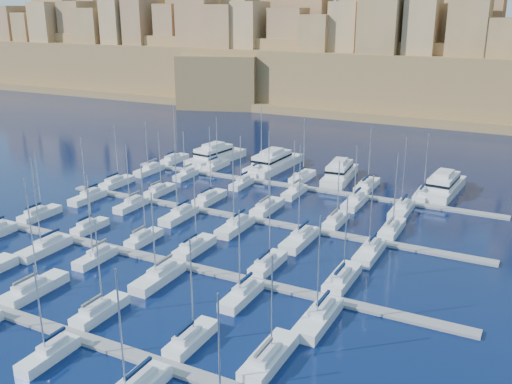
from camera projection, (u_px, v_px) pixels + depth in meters
The scene contains 50 objects.
ground at pixel (224, 239), 95.55m from camera, with size 600.00×600.00×0.00m, color black.
pontoon_near at pixel (79, 337), 66.71m from camera, with size 84.00×2.00×0.40m, color slate.
pontoon_mid_near at pixel (184, 265), 85.33m from camera, with size 84.00×2.00×0.40m, color slate.
pontoon_mid_far at pixel (252, 219), 103.96m from camera, with size 84.00×2.00×0.40m, color slate.
pontoon_far at pixel (299, 187), 122.58m from camera, with size 84.00×2.00×0.40m, color slate.
sailboat_2 at pixel (35, 288), 77.11m from camera, with size 2.90×9.66×16.47m.
sailboat_3 at pixel (100, 311), 71.47m from camera, with size 2.56×8.52×12.88m.
sailboat_4 at pixel (191, 339), 65.41m from camera, with size 2.48×8.25×13.22m.
sailboat_5 at pixel (269, 357), 61.89m from camera, with size 2.95×9.82×12.91m.
sailboat_9 at pixel (49, 354), 62.50m from camera, with size 2.26×7.53×11.93m.
sailboat_12 at pixel (40, 214), 104.93m from camera, with size 2.57×8.58×12.88m.
sailboat_13 at pixel (90, 227), 98.97m from camera, with size 2.23×7.43×10.22m.
sailboat_14 at pixel (144, 238), 94.05m from camera, with size 2.31×7.69×13.18m.
sailboat_15 at pixel (194, 247), 90.47m from camera, with size 2.71×9.03×12.68m.
sailboat_16 at pixel (268, 264), 84.59m from camera, with size 2.57×8.56×14.35m.
sailboat_17 at pixel (342, 278), 80.01m from camera, with size 2.85×9.49×13.22m.
sailboat_19 at pixel (45, 248), 90.21m from camera, with size 2.86×9.52×16.09m.
sailboat_20 at pixel (96, 257), 86.79m from camera, with size 2.30×7.67×12.31m.
sailboat_21 at pixel (159, 277), 80.45m from camera, with size 2.94×9.80×13.79m.
sailboat_22 at pixel (242, 295), 75.37m from camera, with size 2.53×8.44×13.13m.
sailboat_23 at pixel (319, 318), 69.78m from camera, with size 3.06×10.18×14.60m.
sailboat_24 at pixel (117, 182), 123.94m from camera, with size 2.67×8.89×13.42m.
sailboat_25 at pixel (160, 190), 118.52m from camera, with size 2.44×8.12×13.53m.
sailboat_26 at pixel (210, 198), 113.82m from camera, with size 2.76×9.19×15.33m.
sailboat_27 at pixel (267, 207), 108.48m from camera, with size 2.89×9.63×15.75m.
sailboat_28 at pixel (336, 221), 101.77m from camera, with size 2.44×8.14×11.96m.
sailboat_29 at pixel (392, 229), 97.88m from camera, with size 2.75×9.17×14.40m.
sailboat_30 at pixel (88, 197), 114.33m from camera, with size 2.59×8.65×13.51m.
sailboat_31 at pixel (132, 205), 109.90m from camera, with size 2.41×8.05×13.25m.
sailboat_32 at pixel (179, 215), 104.39m from camera, with size 2.78×9.26×14.52m.
sailboat_33 at pixel (235, 226), 99.09m from camera, with size 2.89×9.63×15.74m.
sailboat_34 at pixel (300, 239), 93.53m from camera, with size 3.06×10.19×17.07m.
sailboat_35 at pixel (370, 252), 88.71m from camera, with size 2.88×9.60×13.63m.
sailboat_36 at pixel (174, 159), 142.76m from camera, with size 2.72×9.07×15.17m.
sailboat_37 at pixel (216, 165), 137.39m from camera, with size 2.68×8.94×12.78m.
sailboat_38 at pixel (260, 170), 132.97m from camera, with size 3.11×10.36×16.67m.
sailboat_39 at pixel (302, 177), 127.94m from camera, with size 2.87×9.56×14.28m.
sailboat_40 at pixel (367, 186), 121.67m from camera, with size 3.00×10.02×13.83m.
sailboat_41 at pixel (423, 194), 116.00m from camera, with size 2.62×8.74×13.62m.
sailboat_42 at pixel (150, 170), 133.52m from camera, with size 2.63×8.77×12.65m.
sailboat_43 at pixel (186, 175), 129.78m from camera, with size 2.26×7.53×11.17m.
sailboat_44 at pixel (242, 183), 123.45m from camera, with size 2.28×7.60×11.59m.
sailboat_45 at pixel (295, 192), 117.68m from camera, with size 2.49×8.32×11.99m.
sailboat_46 at pixel (355, 202), 111.55m from camera, with size 2.81×9.35×12.56m.
sailboat_47 at pixel (402, 210), 107.25m from camera, with size 3.00×10.01×15.19m.
motor_yacht_a at pixel (215, 155), 142.61m from camera, with size 7.99×18.80×5.25m.
motor_yacht_b at pixel (273, 162), 136.41m from camera, with size 6.95×20.04×5.25m.
motor_yacht_c at pixel (340, 173), 127.52m from camera, with size 6.44×16.76×5.25m.
motor_yacht_d at pixel (444, 186), 118.37m from camera, with size 6.56×18.14×5.25m.
fortified_city at pixel (423, 68), 222.54m from camera, with size 460.00×108.95×59.52m.
Camera 1 is at (45.08, -76.32, 36.92)m, focal length 40.00 mm.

